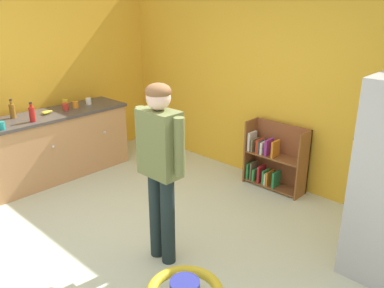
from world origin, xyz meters
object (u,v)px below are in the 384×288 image
bookshelf (273,160)px  white_cup (88,101)px  banana_bunch (47,112)px  kitchen_counter (42,148)px  teal_cup (1,126)px  amber_bottle (12,111)px  ketchup_bottle (32,114)px  standing_person (160,159)px  red_cup (66,107)px  yellow_cup (65,103)px  orange_cup (75,105)px

bookshelf → white_cup: (-2.38, -1.17, 0.58)m
banana_bunch → kitchen_counter: bearing=-92.1°
teal_cup → banana_bunch: bearing=107.8°
amber_bottle → teal_cup: size_ratio=2.59×
ketchup_bottle → teal_cup: 0.40m
bookshelf → standing_person: bearing=-87.0°
red_cup → yellow_cup: same height
kitchen_counter → banana_bunch: bearing=87.9°
kitchen_counter → banana_bunch: (0.00, 0.13, 0.48)m
ketchup_bottle → white_cup: 0.97m
standing_person → white_cup: standing_person is taller
standing_person → red_cup: standing_person is taller
amber_bottle → kitchen_counter: bearing=60.8°
white_cup → orange_cup: bearing=-81.5°
standing_person → banana_bunch: 2.46m
teal_cup → yellow_cup: (-0.42, 1.07, 0.00)m
teal_cup → orange_cup: size_ratio=1.00×
standing_person → amber_bottle: 2.61m
bookshelf → yellow_cup: (-2.55, -1.44, 0.58)m
kitchen_counter → ketchup_bottle: (0.19, -0.16, 0.55)m
bookshelf → ketchup_bottle: size_ratio=3.46×
standing_person → red_cup: bearing=168.6°
bookshelf → kitchen_counter: bearing=-140.3°
bookshelf → white_cup: 2.72m
ketchup_bottle → banana_bunch: bearing=122.7°
bookshelf → banana_bunch: banana_bunch is taller
kitchen_counter → standing_person: bearing=-2.1°
amber_bottle → ketchup_bottle: size_ratio=1.00×
kitchen_counter → banana_bunch: 0.49m
red_cup → teal_cup: bearing=-77.0°
white_cup → ketchup_bottle: bearing=-76.8°
bookshelf → teal_cup: teal_cup is taller
bookshelf → ketchup_bottle: bearing=-135.7°
standing_person → banana_bunch: bearing=174.8°
amber_bottle → teal_cup: bearing=-39.0°
yellow_cup → white_cup: bearing=58.8°
white_cup → red_cup: size_ratio=1.00×
red_cup → orange_cup: bearing=90.2°
yellow_cup → orange_cup: size_ratio=1.00×
kitchen_counter → banana_bunch: banana_bunch is taller
banana_bunch → orange_cup: bearing=90.3°
white_cup → orange_cup: 0.23m
white_cup → red_cup: (0.04, -0.38, 0.00)m
banana_bunch → yellow_cup: 0.43m
standing_person → bookshelf: bearing=93.0°
banana_bunch → teal_cup: size_ratio=1.64×
banana_bunch → teal_cup: bearing=-72.2°
white_cup → banana_bunch: bearing=-86.8°
amber_bottle → yellow_cup: bearing=93.9°
orange_cup → amber_bottle: bearing=-100.2°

